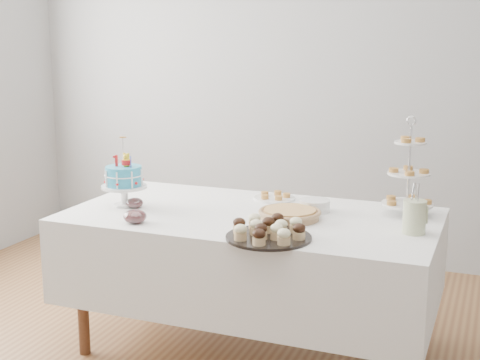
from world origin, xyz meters
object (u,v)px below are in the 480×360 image
at_px(cupcake_tray, 269,229).
at_px(jam_bowl_b, 135,203).
at_px(plate_stack, 315,206).
at_px(pastry_plate, 275,197).
at_px(tiered_stand, 409,174).
at_px(utensil_pitcher, 415,216).
at_px(pie, 290,213).
at_px(birthday_cake, 124,188).
at_px(table, 251,255).
at_px(jam_bowl_a, 135,217).

height_order(cupcake_tray, jam_bowl_b, cupcake_tray).
bearing_deg(plate_stack, pastry_plate, 147.58).
xyz_separation_m(tiered_stand, utensil_pitcher, (0.08, -0.34, -0.13)).
xyz_separation_m(pie, pastry_plate, (-0.21, 0.37, -0.01)).
xyz_separation_m(birthday_cake, utensil_pitcher, (1.54, 0.05, -0.02)).
bearing_deg(plate_stack, cupcake_tray, -96.61).
xyz_separation_m(pastry_plate, utensil_pitcher, (0.83, -0.40, 0.07)).
height_order(table, cupcake_tray, cupcake_tray).
bearing_deg(birthday_cake, cupcake_tray, -27.65).
height_order(cupcake_tray, jam_bowl_a, cupcake_tray).
bearing_deg(pastry_plate, utensil_pitcher, -25.91).
height_order(birthday_cake, pastry_plate, birthday_cake).
distance_m(jam_bowl_a, utensil_pitcher, 1.36).
xyz_separation_m(pastry_plate, jam_bowl_b, (-0.65, -0.46, 0.01)).
bearing_deg(pie, birthday_cake, -175.02).
xyz_separation_m(table, pie, (0.22, -0.02, 0.26)).
relative_size(birthday_cake, plate_stack, 2.32).
xyz_separation_m(plate_stack, utensil_pitcher, (0.54, -0.22, 0.05)).
bearing_deg(birthday_cake, jam_bowl_a, -61.45).
distance_m(table, pastry_plate, 0.43).
bearing_deg(jam_bowl_a, pie, 27.18).
bearing_deg(cupcake_tray, plate_stack, 83.39).
bearing_deg(birthday_cake, tiered_stand, 4.06).
xyz_separation_m(table, plate_stack, (0.30, 0.17, 0.26)).
bearing_deg(pie, cupcake_tray, -87.96).
bearing_deg(birthday_cake, plate_stack, 4.56).
distance_m(pie, jam_bowl_b, 0.86).
bearing_deg(pastry_plate, table, -91.76).
bearing_deg(pie, utensil_pitcher, -2.71).
distance_m(birthday_cake, pastry_plate, 0.85).
xyz_separation_m(pie, plate_stack, (0.08, 0.19, 0.00)).
distance_m(cupcake_tray, pastry_plate, 0.77).
height_order(table, tiered_stand, tiered_stand).
bearing_deg(table, pie, -5.74).
distance_m(birthday_cake, jam_bowl_a, 0.36).
height_order(cupcake_tray, pastry_plate, cupcake_tray).
bearing_deg(table, jam_bowl_a, -141.49).
xyz_separation_m(birthday_cake, cupcake_tray, (0.93, -0.28, -0.06)).
distance_m(table, cupcake_tray, 0.53).
height_order(birthday_cake, jam_bowl_a, birthday_cake).
bearing_deg(pastry_plate, plate_stack, -32.42).
bearing_deg(birthday_cake, pastry_plate, 21.77).
bearing_deg(jam_bowl_a, plate_stack, 35.43).
xyz_separation_m(cupcake_tray, jam_bowl_a, (-0.71, 0.01, -0.01)).
distance_m(plate_stack, utensil_pitcher, 0.59).
bearing_deg(table, jam_bowl_b, -170.08).
distance_m(tiered_stand, utensil_pitcher, 0.37).
bearing_deg(cupcake_tray, jam_bowl_b, 162.37).
bearing_deg(tiered_stand, pie, -150.60).
xyz_separation_m(table, jam_bowl_b, (-0.63, -0.11, 0.25)).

